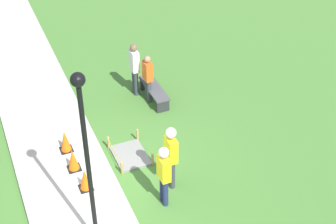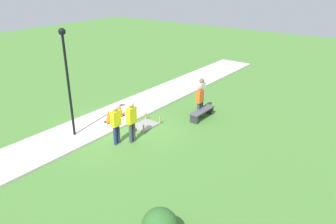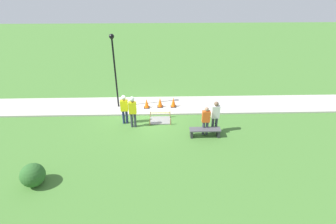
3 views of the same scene
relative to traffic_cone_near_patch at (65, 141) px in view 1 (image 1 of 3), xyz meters
The scene contains 12 objects.
ground_plane 2.03m from the traffic_cone_near_patch, 27.13° to the left, with size 60.00×60.00×0.00m, color #477A33.
sidewalk 1.83m from the traffic_cone_near_patch, ahead, with size 28.00×2.35×0.10m.
wet_concrete_patch 1.80m from the traffic_cone_near_patch, 62.11° to the left, with size 1.20×0.91×0.39m.
traffic_cone_near_patch is the anchor object (origin of this frame).
traffic_cone_far_patch 0.82m from the traffic_cone_near_patch, ahead, with size 0.34×0.34×0.63m.
traffic_cone_sidewalk_edge 1.65m from the traffic_cone_near_patch, ahead, with size 0.34×0.34×0.59m.
park_bench 3.51m from the traffic_cone_near_patch, 114.91° to the left, with size 1.59×0.44×0.45m.
worker_supervisor 3.20m from the traffic_cone_near_patch, 43.20° to the left, with size 0.40×0.26×1.82m.
worker_assistant 3.33m from the traffic_cone_near_patch, 32.20° to the left, with size 0.40×0.25×1.72m.
bystander_in_orange_shirt 3.39m from the traffic_cone_near_patch, 116.77° to the left, with size 0.40×0.22×1.59m.
bystander_in_gray_shirt 3.48m from the traffic_cone_near_patch, 126.37° to the left, with size 0.40×0.23×1.78m.
lamppost_near 4.26m from the traffic_cone_near_patch, ahead, with size 0.28×0.28×4.44m.
Camera 1 is at (9.28, -2.58, 9.21)m, focal length 55.00 mm.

